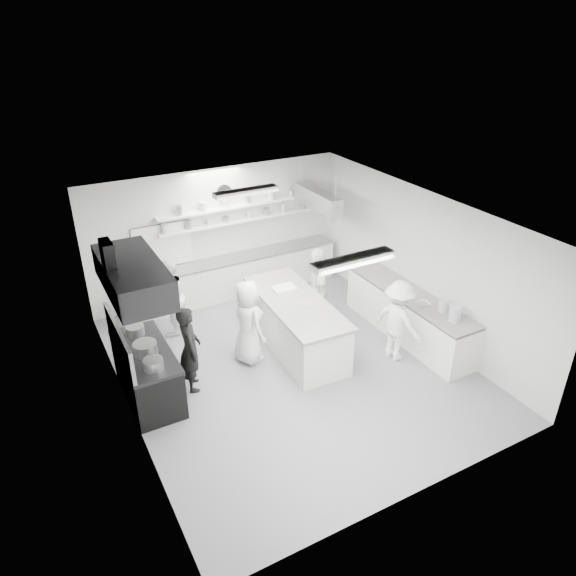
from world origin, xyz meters
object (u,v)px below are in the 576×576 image
stove (148,375)px  cook_stove (190,349)px  right_counter (408,315)px  cook_back (169,298)px  prep_island (295,325)px  back_counter (237,276)px

stove → cook_stove: 0.84m
stove → right_counter: 5.28m
cook_stove → cook_back: bearing=4.2°
prep_island → stove: bearing=-174.6°
right_counter → cook_back: bearing=150.4°
stove → right_counter: right_counter is taller
right_counter → stove: bearing=173.5°
back_counter → right_counter: (2.35, -3.40, 0.01)m
back_counter → stove: bearing=-136.0°
stove → cook_back: size_ratio=1.09×
right_counter → cook_back: cook_back is taller
prep_island → cook_stove: bearing=-170.8°
stove → cook_back: cook_back is taller
back_counter → cook_stove: cook_stove is taller
cook_stove → cook_back: size_ratio=0.98×
stove → back_counter: back_counter is taller
stove → right_counter: size_ratio=0.55×
cook_back → stove: bearing=20.8°
prep_island → cook_stove: (-2.25, -0.25, 0.31)m
back_counter → cook_back: bearing=-152.9°
back_counter → prep_island: size_ratio=1.84×
prep_island → cook_back: 2.65m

